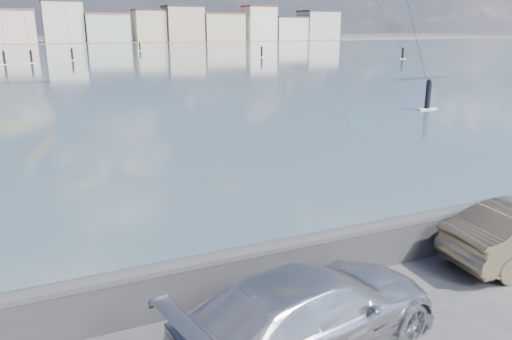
# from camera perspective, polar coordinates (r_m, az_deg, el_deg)

# --- Properties ---
(bay_water) EXTENTS (500.00, 177.00, 0.00)m
(bay_water) POSITION_cam_1_polar(r_m,az_deg,el_deg) (97.20, -23.17, 11.69)
(bay_water) COLOR #445765
(bay_water) RESTS_ON ground
(far_shore_strip) EXTENTS (500.00, 60.00, 0.00)m
(far_shore_strip) POSITION_cam_1_polar(r_m,az_deg,el_deg) (205.59, -24.42, 13.18)
(far_shore_strip) COLOR #4C473D
(far_shore_strip) RESTS_ON ground
(seawall) EXTENTS (400.00, 0.36, 1.08)m
(seawall) POSITION_cam_1_polar(r_m,az_deg,el_deg) (10.00, -2.14, -11.52)
(seawall) COLOR #28282B
(seawall) RESTS_ON ground
(far_buildings) EXTENTS (240.79, 13.26, 14.60)m
(far_buildings) POSITION_cam_1_polar(r_m,az_deg,el_deg) (191.56, -24.15, 14.91)
(far_buildings) COLOR #B2B7C6
(far_buildings) RESTS_ON ground
(car_silver) EXTENTS (5.23, 2.94, 1.43)m
(car_silver) POSITION_cam_1_polar(r_m,az_deg,el_deg) (8.56, 6.22, -15.69)
(car_silver) COLOR #BBBCC2
(car_silver) RESTS_ON ground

